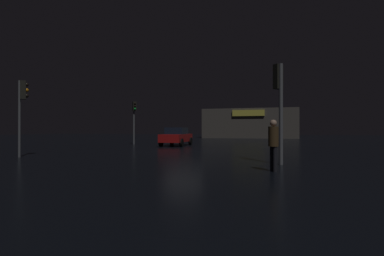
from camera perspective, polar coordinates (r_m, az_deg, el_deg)
name	(u,v)px	position (r m, az deg, el deg)	size (l,w,h in m)	color
ground_plane	(183,151)	(19.60, -1.77, -4.39)	(120.00, 120.00, 0.00)	black
store_building	(250,124)	(49.66, 11.06, 0.84)	(14.79, 6.49, 4.67)	#4C4742
traffic_signal_main	(134,115)	(28.66, -10.98, 2.51)	(0.42, 0.42, 4.02)	#595B60
traffic_signal_opposite	(22,100)	(17.53, -29.66, 4.67)	(0.42, 0.42, 3.90)	#595B60
traffic_signal_cross_left	(279,95)	(12.64, 16.29, 6.12)	(0.42, 0.42, 4.06)	#595B60
car_near	(176,136)	(25.91, -3.00, -1.62)	(2.11, 4.45, 1.57)	#A51414
pedestrian	(273,141)	(10.37, 15.28, -2.45)	(0.48, 0.48, 1.75)	black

